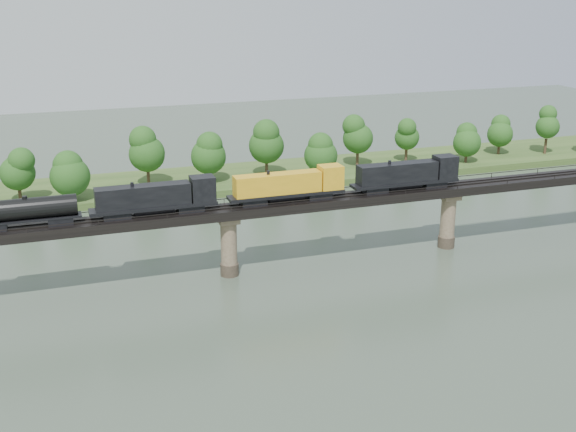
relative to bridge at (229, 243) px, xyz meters
name	(u,v)px	position (x,y,z in m)	size (l,w,h in m)	color
ground	(290,363)	(0.00, -30.00, -5.46)	(400.00, 400.00, 0.00)	#354435
far_bank	(170,184)	(0.00, 55.00, -4.66)	(300.00, 24.00, 1.60)	#344E1F
bridge	(229,243)	(0.00, 0.00, 0.00)	(236.00, 30.00, 11.50)	#473A2D
bridge_superstructure	(228,206)	(0.00, 0.00, 6.33)	(220.00, 4.90, 0.75)	black
far_treeline	(134,157)	(-8.21, 50.52, 3.37)	(289.06, 17.54, 13.60)	#382619
freight_train	(245,190)	(2.84, 0.00, 8.61)	(78.09, 3.04, 5.38)	black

